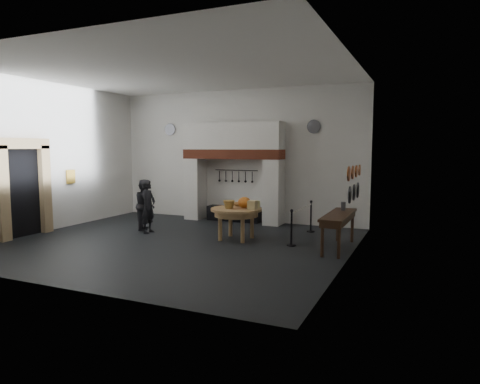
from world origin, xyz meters
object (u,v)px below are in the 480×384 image
at_px(visitor_near, 148,206).
at_px(barrier_post_far, 311,217).
at_px(side_table, 339,215).
at_px(barrier_post_near, 291,229).
at_px(iron_range, 234,214).
at_px(visitor_far, 145,205).
at_px(work_table, 236,209).

bearing_deg(visitor_near, barrier_post_far, -71.02).
bearing_deg(side_table, visitor_near, -177.80).
distance_m(barrier_post_near, barrier_post_far, 2.00).
height_order(barrier_post_near, barrier_post_far, same).
bearing_deg(barrier_post_far, barrier_post_near, -90.00).
xyz_separation_m(visitor_near, barrier_post_far, (4.40, 2.09, -0.34)).
xyz_separation_m(iron_range, side_table, (4.10, -2.68, 0.62)).
xyz_separation_m(visitor_near, barrier_post_near, (4.40, 0.09, -0.34)).
bearing_deg(visitor_far, iron_range, -66.45).
distance_m(visitor_far, side_table, 5.98).
xyz_separation_m(work_table, visitor_near, (-2.77, -0.22, -0.05)).
bearing_deg(iron_range, barrier_post_near, -43.87).
height_order(visitor_far, side_table, visitor_far).
distance_m(visitor_far, barrier_post_far, 5.09).
bearing_deg(barrier_post_near, work_table, 175.43).
xyz_separation_m(work_table, side_table, (2.80, -0.00, 0.03)).
relative_size(iron_range, work_table, 1.35).
distance_m(side_table, barrier_post_near, 1.26).
height_order(iron_range, visitor_far, visitor_far).
relative_size(visitor_near, visitor_far, 1.02).
bearing_deg(barrier_post_far, side_table, -57.80).
relative_size(work_table, side_table, 0.64).
bearing_deg(visitor_near, work_table, -91.93).
bearing_deg(iron_range, visitor_far, -126.92).
xyz_separation_m(work_table, barrier_post_far, (1.62, 1.87, -0.39)).
relative_size(visitor_near, barrier_post_far, 1.77).
bearing_deg(work_table, visitor_near, -175.51).
distance_m(visitor_near, visitor_far, 0.57).
bearing_deg(visitor_far, barrier_post_far, -100.13).
height_order(work_table, visitor_far, visitor_far).
relative_size(visitor_far, side_table, 0.71).
bearing_deg(side_table, barrier_post_near, -173.89).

